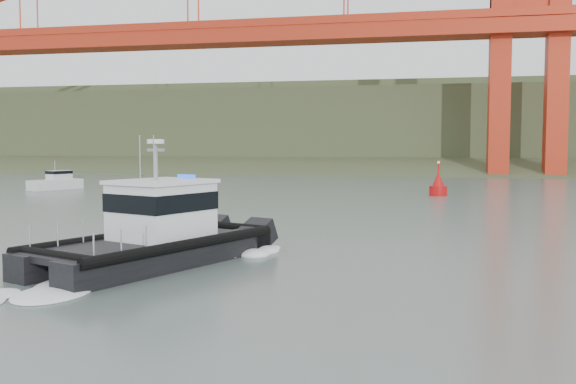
{
  "coord_description": "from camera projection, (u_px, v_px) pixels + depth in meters",
  "views": [
    {
      "loc": [
        7.44,
        -25.7,
        4.83
      ],
      "look_at": [
        0.51,
        6.55,
        2.4
      ],
      "focal_mm": 40.0,
      "sensor_mm": 36.0,
      "label": 1
    }
  ],
  "objects": [
    {
      "name": "ground",
      "position": [
        243.0,
        260.0,
        26.97
      ],
      "size": [
        400.0,
        400.0,
        0.0
      ],
      "primitive_type": "plane",
      "color": "#47544F",
      "rests_on": "ground"
    },
    {
      "name": "headlands",
      "position": [
        393.0,
        135.0,
        148.82
      ],
      "size": [
        500.0,
        105.36,
        27.12
      ],
      "color": "#323E23",
      "rests_on": "ground"
    },
    {
      "name": "patrol_boat",
      "position": [
        156.0,
        232.0,
        26.04
      ],
      "size": [
        7.67,
        11.46,
        5.23
      ],
      "rotation": [
        0.0,
        0.0,
        -0.38
      ],
      "color": "black",
      "rests_on": "ground"
    },
    {
      "name": "motorboat",
      "position": [
        56.0,
        182.0,
        69.51
      ],
      "size": [
        4.07,
        6.14,
        3.21
      ],
      "rotation": [
        0.0,
        0.0,
        -0.4
      ],
      "color": "silver",
      "rests_on": "ground"
    },
    {
      "name": "nav_buoy",
      "position": [
        438.0,
        186.0,
        60.85
      ],
      "size": [
        1.68,
        1.68,
        3.49
      ],
      "color": "#B60C0D",
      "rests_on": "ground"
    }
  ]
}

